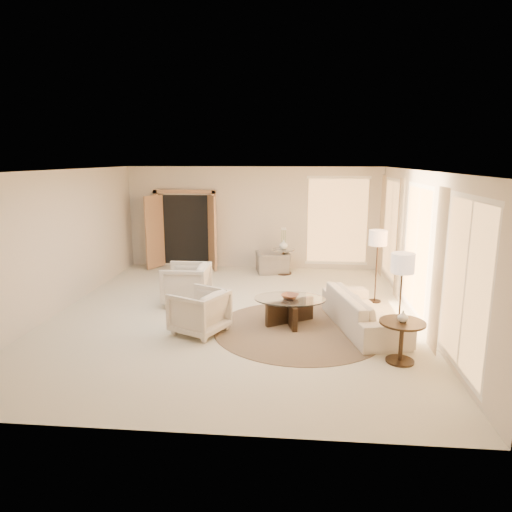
# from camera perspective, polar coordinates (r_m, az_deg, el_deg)

# --- Properties ---
(room) EXTENTS (7.04, 8.04, 2.83)m
(room) POSITION_cam_1_polar(r_m,az_deg,el_deg) (8.73, -2.85, 1.41)
(room) COLOR beige
(room) RESTS_ON ground
(windows_right) EXTENTS (0.10, 6.40, 2.40)m
(windows_right) POSITION_cam_1_polar(r_m,az_deg,el_deg) (9.04, 19.46, 0.78)
(windows_right) COLOR #F2AE60
(windows_right) RESTS_ON room
(window_back_corner) EXTENTS (1.70, 0.10, 2.40)m
(window_back_corner) POSITION_cam_1_polar(r_m,az_deg,el_deg) (12.60, 10.15, 4.33)
(window_back_corner) COLOR #F2AE60
(window_back_corner) RESTS_ON room
(curtains_right) EXTENTS (0.06, 5.20, 2.60)m
(curtains_right) POSITION_cam_1_polar(r_m,az_deg,el_deg) (9.89, 17.91, 1.53)
(curtains_right) COLOR tan
(curtains_right) RESTS_ON room
(french_doors) EXTENTS (1.95, 0.66, 2.16)m
(french_doors) POSITION_cam_1_polar(r_m,az_deg,el_deg) (12.85, -8.88, 3.24)
(french_doors) COLOR #AE7E55
(french_doors) RESTS_ON room
(area_rug) EXTENTS (3.13, 3.13, 0.01)m
(area_rug) POSITION_cam_1_polar(r_m,az_deg,el_deg) (8.35, 5.44, -9.08)
(area_rug) COLOR #402F23
(area_rug) RESTS_ON room
(sofa) EXTENTS (1.39, 2.41, 0.66)m
(sofa) POSITION_cam_1_polar(r_m,az_deg,el_deg) (8.47, 13.31, -6.71)
(sofa) COLOR beige
(sofa) RESTS_ON room
(armchair_left) EXTENTS (0.86, 0.92, 0.94)m
(armchair_left) POSITION_cam_1_polar(r_m,az_deg,el_deg) (9.71, -8.68, -3.25)
(armchair_left) COLOR beige
(armchair_left) RESTS_ON room
(armchair_right) EXTENTS (1.06, 1.08, 0.85)m
(armchair_right) POSITION_cam_1_polar(r_m,az_deg,el_deg) (8.09, -7.11, -6.66)
(armchair_right) COLOR beige
(armchair_right) RESTS_ON room
(accent_chair) EXTENTS (0.96, 0.73, 0.76)m
(accent_chair) POSITION_cam_1_polar(r_m,az_deg,el_deg) (12.20, 2.11, -0.38)
(accent_chair) COLOR gray
(accent_chair) RESTS_ON room
(coffee_table) EXTENTS (1.73, 1.73, 0.48)m
(coffee_table) POSITION_cam_1_polar(r_m,az_deg,el_deg) (8.54, 4.25, -6.45)
(coffee_table) COLOR black
(coffee_table) RESTS_ON room
(end_table) EXTENTS (0.68, 0.68, 0.64)m
(end_table) POSITION_cam_1_polar(r_m,az_deg,el_deg) (7.25, 17.75, -9.33)
(end_table) COLOR black
(end_table) RESTS_ON room
(side_table) EXTENTS (0.58, 0.58, 0.67)m
(side_table) POSITION_cam_1_polar(r_m,az_deg,el_deg) (12.11, 3.45, -0.35)
(side_table) COLOR black
(side_table) RESTS_ON room
(floor_lamp_near) EXTENTS (0.38, 0.38, 1.55)m
(floor_lamp_near) POSITION_cam_1_polar(r_m,az_deg,el_deg) (9.86, 15.00, 1.80)
(floor_lamp_near) COLOR black
(floor_lamp_near) RESTS_ON room
(floor_lamp_far) EXTENTS (0.37, 0.37, 1.54)m
(floor_lamp_far) POSITION_cam_1_polar(r_m,az_deg,el_deg) (7.64, 17.84, -1.37)
(floor_lamp_far) COLOR black
(floor_lamp_far) RESTS_ON room
(bowl) EXTENTS (0.41, 0.41, 0.08)m
(bowl) POSITION_cam_1_polar(r_m,az_deg,el_deg) (8.47, 4.27, -5.05)
(bowl) COLOR brown
(bowl) RESTS_ON coffee_table
(end_vase) EXTENTS (0.17, 0.17, 0.17)m
(end_vase) POSITION_cam_1_polar(r_m,az_deg,el_deg) (7.15, 17.89, -7.22)
(end_vase) COLOR white
(end_vase) RESTS_ON end_table
(side_vase) EXTENTS (0.24, 0.24, 0.24)m
(side_vase) POSITION_cam_1_polar(r_m,az_deg,el_deg) (12.04, 3.47, 1.42)
(side_vase) COLOR white
(side_vase) RESTS_ON side_table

